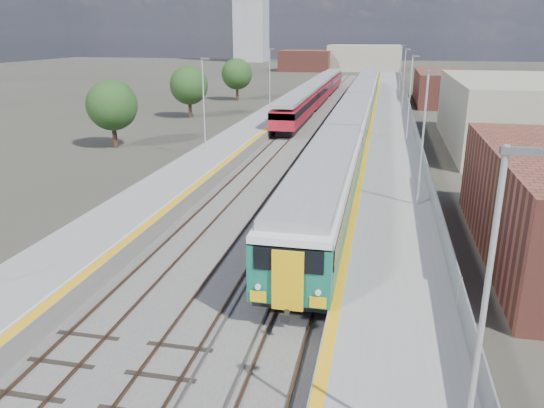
% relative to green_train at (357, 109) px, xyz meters
% --- Properties ---
extents(ground, '(320.00, 320.00, 0.00)m').
position_rel_green_train_xyz_m(ground, '(-1.50, -1.51, -2.40)').
color(ground, '#47443A').
rests_on(ground, ground).
extents(ballast_bed, '(10.50, 155.00, 0.06)m').
position_rel_green_train_xyz_m(ballast_bed, '(-3.75, 0.99, -2.37)').
color(ballast_bed, '#565451').
rests_on(ballast_bed, ground).
extents(tracks, '(8.96, 160.00, 0.17)m').
position_rel_green_train_xyz_m(tracks, '(-3.15, 2.67, -2.29)').
color(tracks, '#4C3323').
rests_on(tracks, ground).
extents(platform_right, '(4.70, 155.00, 8.52)m').
position_rel_green_train_xyz_m(platform_right, '(3.78, 0.98, -1.86)').
color(platform_right, slate).
rests_on(platform_right, ground).
extents(platform_left, '(4.30, 155.00, 8.52)m').
position_rel_green_train_xyz_m(platform_left, '(-10.55, 0.98, -1.88)').
color(platform_left, slate).
rests_on(platform_left, ground).
extents(buildings, '(72.00, 185.50, 40.00)m').
position_rel_green_train_xyz_m(buildings, '(-19.62, 87.09, 8.31)').
color(buildings, brown).
rests_on(buildings, ground).
extents(green_train, '(3.09, 85.98, 3.40)m').
position_rel_green_train_xyz_m(green_train, '(0.00, 0.00, 0.00)').
color(green_train, black).
rests_on(green_train, ground).
extents(red_train, '(2.74, 55.62, 3.46)m').
position_rel_green_train_xyz_m(red_train, '(-7.00, 19.86, -0.35)').
color(red_train, black).
rests_on(red_train, ground).
extents(tree_a, '(4.69, 4.69, 6.35)m').
position_rel_green_train_xyz_m(tree_a, '(-21.81, -14.15, 1.60)').
color(tree_a, '#382619').
rests_on(tree_a, ground).
extents(tree_b, '(4.80, 4.80, 6.50)m').
position_rel_green_train_xyz_m(tree_b, '(-21.26, 4.68, 1.69)').
color(tree_b, '#382619').
rests_on(tree_b, ground).
extents(tree_c, '(4.84, 4.84, 6.55)m').
position_rel_green_train_xyz_m(tree_c, '(-20.25, 23.51, 1.73)').
color(tree_c, '#382619').
rests_on(tree_c, ground).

